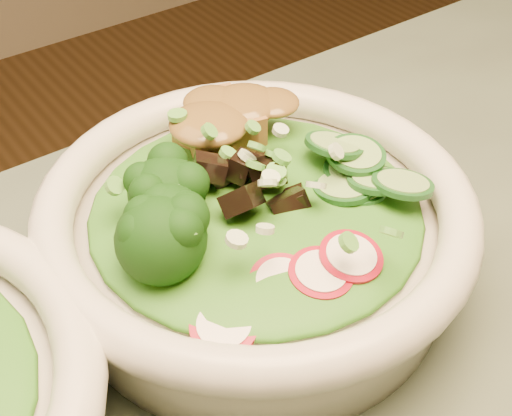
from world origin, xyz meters
TOP-DOWN VIEW (x-y plane):
  - salad_bowl at (0.03, 0.18)m, footprint 0.29×0.29m
  - lettuce_bed at (0.03, 0.18)m, footprint 0.22×0.22m
  - broccoli_florets at (-0.04, 0.20)m, footprint 0.10×0.09m
  - radish_slices at (0.01, 0.11)m, footprint 0.12×0.07m
  - cucumber_slices at (0.09, 0.16)m, footprint 0.09×0.09m
  - mushroom_heap at (0.03, 0.19)m, footprint 0.09×0.09m
  - tofu_cubes at (0.05, 0.24)m, footprint 0.11×0.09m
  - peanut_sauce at (0.05, 0.24)m, footprint 0.07×0.06m
  - scallion_garnish at (0.03, 0.18)m, footprint 0.21×0.21m

SIDE VIEW (x-z plane):
  - salad_bowl at x=0.03m, z-range 0.75..0.83m
  - lettuce_bed at x=0.03m, z-range 0.80..0.83m
  - radish_slices at x=0.01m, z-range 0.81..0.83m
  - cucumber_slices at x=0.09m, z-range 0.81..0.85m
  - tofu_cubes at x=0.05m, z-range 0.81..0.85m
  - mushroom_heap at x=0.03m, z-range 0.81..0.85m
  - broccoli_florets at x=-0.04m, z-range 0.81..0.85m
  - scallion_garnish at x=0.03m, z-range 0.83..0.85m
  - peanut_sauce at x=0.05m, z-range 0.83..0.85m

